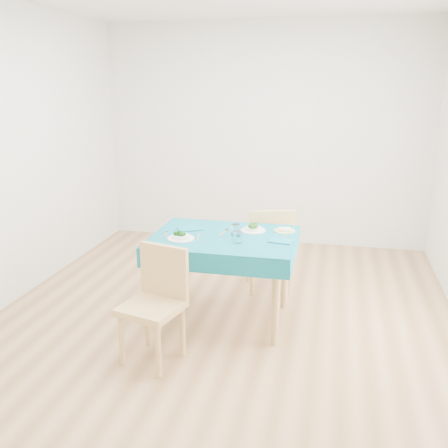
% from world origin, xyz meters
% --- Properties ---
extents(room_shell, '(4.02, 4.52, 2.73)m').
position_xyz_m(room_shell, '(0.00, 0.00, 1.35)').
color(room_shell, olive).
rests_on(room_shell, ground).
extents(table, '(1.18, 0.90, 0.76)m').
position_xyz_m(table, '(0.01, -0.04, 0.38)').
color(table, '#095769').
rests_on(table, ground).
extents(chair_near, '(0.50, 0.52, 1.00)m').
position_xyz_m(chair_near, '(-0.36, -0.81, 0.50)').
color(chair_near, tan).
rests_on(chair_near, ground).
extents(chair_far, '(0.55, 0.58, 1.09)m').
position_xyz_m(chair_far, '(0.29, 0.72, 0.55)').
color(chair_far, tan).
rests_on(chair_far, ground).
extents(bowl_near, '(0.22, 0.22, 0.07)m').
position_xyz_m(bowl_near, '(-0.31, -0.21, 0.79)').
color(bowl_near, white).
rests_on(bowl_near, table).
extents(bowl_far, '(0.21, 0.21, 0.06)m').
position_xyz_m(bowl_far, '(0.22, 0.15, 0.79)').
color(bowl_far, white).
rests_on(bowl_far, table).
extents(fork_near, '(0.06, 0.17, 0.00)m').
position_xyz_m(fork_near, '(-0.47, -0.11, 0.76)').
color(fork_near, silver).
rests_on(fork_near, table).
extents(knife_near, '(0.05, 0.20, 0.00)m').
position_xyz_m(knife_near, '(-0.19, -0.13, 0.76)').
color(knife_near, silver).
rests_on(knife_near, table).
extents(fork_far, '(0.05, 0.20, 0.00)m').
position_xyz_m(fork_far, '(-0.02, 0.04, 0.76)').
color(fork_far, silver).
rests_on(fork_far, table).
extents(knife_far, '(0.09, 0.21, 0.00)m').
position_xyz_m(knife_far, '(0.48, -0.04, 0.76)').
color(knife_far, silver).
rests_on(knife_far, table).
extents(napkin_near, '(0.25, 0.23, 0.01)m').
position_xyz_m(napkin_near, '(-0.32, 0.08, 0.76)').
color(napkin_near, '#0D6274').
rests_on(napkin_near, table).
extents(napkin_far, '(0.21, 0.16, 0.01)m').
position_xyz_m(napkin_far, '(0.49, -0.09, 0.76)').
color(napkin_far, '#0D6274').
rests_on(napkin_far, table).
extents(tumbler_center, '(0.07, 0.07, 0.09)m').
position_xyz_m(tumbler_center, '(0.10, 0.00, 0.81)').
color(tumbler_center, white).
rests_on(tumbler_center, table).
extents(tumbler_side, '(0.07, 0.07, 0.09)m').
position_xyz_m(tumbler_side, '(0.15, -0.19, 0.80)').
color(tumbler_side, white).
rests_on(tumbler_side, table).
extents(side_plate, '(0.18, 0.18, 0.01)m').
position_xyz_m(side_plate, '(0.49, 0.21, 0.76)').
color(side_plate, '#C6DB6B').
rests_on(side_plate, table).
extents(bread_slice, '(0.11, 0.11, 0.02)m').
position_xyz_m(bread_slice, '(0.49, 0.21, 0.77)').
color(bread_slice, beige).
rests_on(bread_slice, side_plate).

